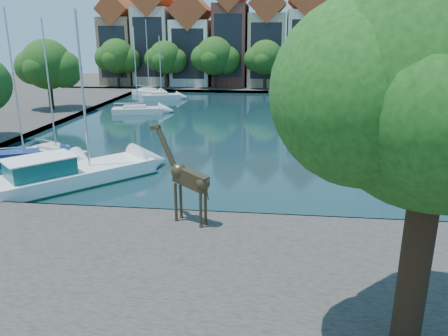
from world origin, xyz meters
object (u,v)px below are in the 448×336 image
object	(u,v)px
plane_tree	(446,88)
sailboat_left_a	(57,151)
giraffe_statue	(186,177)
motorsailer	(66,173)
sailboat_right_a	(390,150)

from	to	relation	value
plane_tree	sailboat_left_a	world-z (taller)	plane_tree
giraffe_statue	motorsailer	xyz separation A→B (m)	(-8.46, 5.27, -1.81)
motorsailer	sailboat_right_a	distance (m)	22.66
giraffe_statue	sailboat_left_a	size ratio (longest dim) A/B	0.45
sailboat_right_a	sailboat_left_a	bearing A→B (deg)	-173.27
giraffe_statue	motorsailer	world-z (taller)	motorsailer
motorsailer	sailboat_right_a	size ratio (longest dim) A/B	0.83
motorsailer	sailboat_left_a	bearing A→B (deg)	121.44
plane_tree	motorsailer	world-z (taller)	plane_tree
motorsailer	giraffe_statue	bearing A→B (deg)	-31.90
motorsailer	plane_tree	bearing A→B (deg)	-38.33
sailboat_left_a	sailboat_right_a	size ratio (longest dim) A/B	0.81
sailboat_left_a	sailboat_right_a	world-z (taller)	sailboat_right_a
sailboat_right_a	giraffe_statue	bearing A→B (deg)	-131.70
sailboat_left_a	giraffe_statue	bearing A→B (deg)	-42.68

